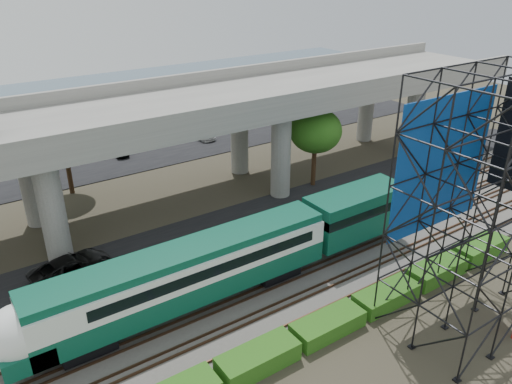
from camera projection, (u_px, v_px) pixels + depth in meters
ground at (271, 301)px, 32.39m from camera, size 140.00×140.00×0.00m
ballast_bed at (254, 284)px, 33.84m from camera, size 90.00×12.00×0.20m
service_road at (195, 233)px, 40.24m from camera, size 90.00×5.00×0.08m
parking_lot at (100, 150)px, 57.84m from camera, size 90.00×18.00×0.08m
harbor_water at (52, 108)px, 74.32m from camera, size 140.00×40.00×0.03m
rail_tracks at (254, 282)px, 33.77m from camera, size 90.00×9.52×0.16m
commuter_train at (218, 262)px, 31.27m from camera, size 29.30×3.06×4.30m
overpass at (143, 122)px, 40.20m from camera, size 80.00×12.00×12.40m
scaffold_tower at (483, 211)px, 27.62m from camera, size 9.36×6.36×15.00m
hedge_strip at (328, 324)px, 29.44m from camera, size 34.60×1.80×1.20m
trees at (107, 160)px, 39.76m from camera, size 40.94×16.94×7.69m
suv at (71, 267)px, 34.42m from camera, size 5.94×3.60×1.54m
parked_cars at (102, 145)px, 57.28m from camera, size 37.02×9.76×1.31m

